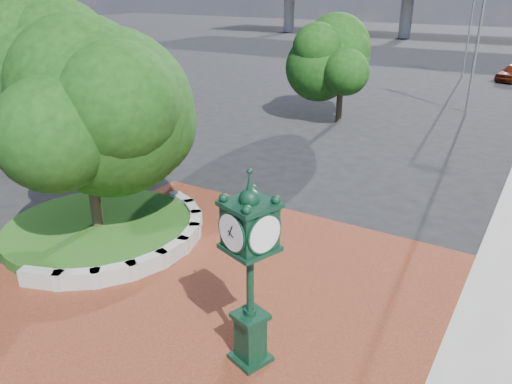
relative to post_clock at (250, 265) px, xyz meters
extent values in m
plane|color=black|center=(-2.50, 2.49, -2.46)|extent=(200.00, 200.00, 0.00)
cube|color=maroon|center=(-2.50, 1.49, -2.44)|extent=(12.00, 12.00, 0.04)
cube|color=#9E9B93|center=(-6.40, -0.52, -2.19)|extent=(1.29, 0.76, 0.54)
cube|color=#9E9B93|center=(-5.55, -0.05, -2.19)|extent=(1.20, 1.04, 0.54)
cube|color=#9E9B93|center=(-4.88, 0.65, -2.19)|extent=(1.00, 1.22, 0.54)
cube|color=#9E9B93|center=(-4.45, 1.53, -2.19)|extent=(0.71, 1.30, 0.54)
cube|color=#9E9B93|center=(-4.30, 2.49, -2.19)|extent=(0.35, 1.25, 0.54)
cube|color=#9E9B93|center=(-4.45, 3.45, -2.19)|extent=(0.71, 1.30, 0.54)
cube|color=#9E9B93|center=(-4.88, 4.32, -2.19)|extent=(1.00, 1.22, 0.54)
cube|color=#9E9B93|center=(-5.55, 5.03, -2.19)|extent=(1.20, 1.04, 0.54)
cube|color=#9E9B93|center=(-6.40, 5.50, -2.19)|extent=(1.29, 0.76, 0.54)
cylinder|color=#144212|center=(-7.50, 2.49, -2.26)|extent=(6.10, 6.10, 0.40)
cylinder|color=#9E9B93|center=(-37.50, 72.49, 0.54)|extent=(1.80, 1.80, 6.00)
cylinder|color=#9E9B93|center=(-17.50, 72.49, 0.54)|extent=(1.80, 1.80, 6.00)
cylinder|color=#38281C|center=(-7.50, 2.49, -1.37)|extent=(0.36, 0.36, 2.17)
sphere|color=#14360E|center=(-7.50, 2.49, 1.27)|extent=(5.20, 5.20, 5.20)
cylinder|color=#38281C|center=(-15.50, 7.49, -1.23)|extent=(0.36, 0.36, 2.45)
sphere|color=#14360E|center=(-15.50, 7.49, 1.67)|extent=(5.60, 5.60, 5.60)
cylinder|color=#38281C|center=(-6.50, 20.49, -1.50)|extent=(0.36, 0.36, 1.92)
sphere|color=#14360E|center=(-6.50, 20.49, 0.79)|extent=(4.40, 4.40, 4.40)
cube|color=black|center=(0.00, 0.00, -2.38)|extent=(0.96, 0.96, 0.15)
cube|color=black|center=(0.00, 0.00, -1.80)|extent=(0.66, 0.66, 1.04)
cube|color=black|center=(0.00, 0.00, -1.25)|extent=(0.84, 0.84, 0.11)
cylinder|color=black|center=(0.00, 0.00, -0.40)|extent=(0.16, 0.16, 1.60)
cube|color=black|center=(0.00, 0.00, 0.89)|extent=(1.08, 1.08, 0.85)
cylinder|color=white|center=(-0.14, -0.42, 0.89)|extent=(0.73, 0.30, 0.75)
cylinder|color=white|center=(0.14, 0.42, 0.89)|extent=(0.73, 0.30, 0.75)
cylinder|color=white|center=(-0.42, 0.14, 0.89)|extent=(0.30, 0.73, 0.75)
cylinder|color=white|center=(0.42, -0.14, 0.89)|extent=(0.30, 0.73, 0.75)
sphere|color=black|center=(0.00, 0.00, 1.47)|extent=(0.41, 0.41, 0.41)
cone|color=black|center=(0.00, 0.00, 1.78)|extent=(0.17, 0.17, 0.47)
cylinder|color=slate|center=(-0.28, 26.94, 2.29)|extent=(0.17, 0.17, 9.50)
cylinder|color=slate|center=(-3.16, 41.28, 1.75)|extent=(0.15, 0.15, 8.43)
camera|label=1|loc=(4.68, -7.43, 5.29)|focal=35.00mm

